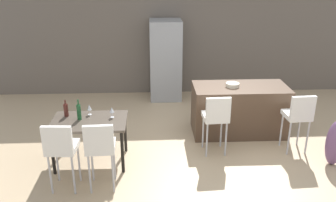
% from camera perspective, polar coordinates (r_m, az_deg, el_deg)
% --- Properties ---
extents(ground_plane, '(10.00, 10.00, 0.00)m').
position_cam_1_polar(ground_plane, '(6.34, 6.28, -7.50)').
color(ground_plane, tan).
extents(back_wall, '(10.00, 0.12, 2.90)m').
position_cam_1_polar(back_wall, '(8.66, 3.68, 10.71)').
color(back_wall, '#665B51').
rests_on(back_wall, ground_plane).
extents(kitchen_island, '(1.73, 0.82, 0.92)m').
position_cam_1_polar(kitchen_island, '(6.82, 11.30, -1.36)').
color(kitchen_island, '#4C3828').
rests_on(kitchen_island, ground_plane).
extents(bar_chair_left, '(0.42, 0.42, 1.05)m').
position_cam_1_polar(bar_chair_left, '(5.90, 7.71, -2.32)').
color(bar_chair_left, white).
rests_on(bar_chair_left, ground_plane).
extents(bar_chair_middle, '(0.42, 0.42, 1.05)m').
position_cam_1_polar(bar_chair_middle, '(6.29, 20.13, -1.96)').
color(bar_chair_middle, white).
rests_on(bar_chair_middle, ground_plane).
extents(dining_table, '(1.17, 0.78, 0.74)m').
position_cam_1_polar(dining_table, '(5.74, -12.44, -3.76)').
color(dining_table, '#4C4238').
rests_on(dining_table, ground_plane).
extents(dining_chair_near, '(0.42, 0.42, 1.05)m').
position_cam_1_polar(dining_chair_near, '(5.13, -16.74, -6.94)').
color(dining_chair_near, white).
rests_on(dining_chair_near, ground_plane).
extents(dining_chair_far, '(0.42, 0.42, 1.05)m').
position_cam_1_polar(dining_chair_far, '(5.02, -10.79, -6.98)').
color(dining_chair_far, white).
rests_on(dining_chair_far, ground_plane).
extents(wine_bottle_near, '(0.07, 0.07, 0.33)m').
position_cam_1_polar(wine_bottle_near, '(5.73, -14.03, -1.68)').
color(wine_bottle_near, '#194723').
rests_on(wine_bottle_near, dining_table).
extents(wine_bottle_right, '(0.07, 0.07, 0.27)m').
position_cam_1_polar(wine_bottle_right, '(5.91, -15.98, -1.37)').
color(wine_bottle_right, '#471E19').
rests_on(wine_bottle_right, dining_table).
extents(wine_glass_left, '(0.07, 0.07, 0.17)m').
position_cam_1_polar(wine_glass_left, '(5.87, -12.46, -1.02)').
color(wine_glass_left, silver).
rests_on(wine_glass_left, dining_table).
extents(wine_glass_middle, '(0.07, 0.07, 0.17)m').
position_cam_1_polar(wine_glass_middle, '(5.70, -8.95, -1.44)').
color(wine_glass_middle, silver).
rests_on(wine_glass_middle, dining_table).
extents(refrigerator, '(0.72, 0.68, 1.84)m').
position_cam_1_polar(refrigerator, '(8.30, -0.38, 6.53)').
color(refrigerator, '#939699').
rests_on(refrigerator, ground_plane).
extents(fruit_bowl, '(0.25, 0.25, 0.07)m').
position_cam_1_polar(fruit_bowl, '(6.61, 10.26, 2.55)').
color(fruit_bowl, beige).
rests_on(fruit_bowl, kitchen_island).
extents(floor_vase, '(0.28, 0.28, 1.01)m').
position_cam_1_polar(floor_vase, '(6.24, 25.14, -5.96)').
color(floor_vase, '#704C75').
rests_on(floor_vase, ground_plane).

